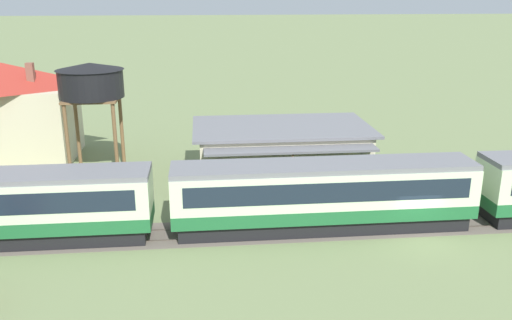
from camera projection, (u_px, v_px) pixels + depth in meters
name	position (u px, v px, depth m)	size (l,w,h in m)	color
ground_plane	(417.00, 236.00, 31.72)	(600.00, 600.00, 0.00)	#707F51
passenger_train	(166.00, 199.00, 31.12)	(75.15, 3.16, 4.13)	#1E6033
railway_track	(181.00, 234.00, 31.87)	(122.68, 3.60, 0.04)	#665B51
station_building	(281.00, 151.00, 41.14)	(13.27, 9.21, 4.04)	beige
station_house_red_roof	(0.00, 110.00, 44.80)	(12.46, 8.01, 8.29)	beige
water_tower	(91.00, 82.00, 39.72)	(4.93, 4.93, 8.72)	brown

